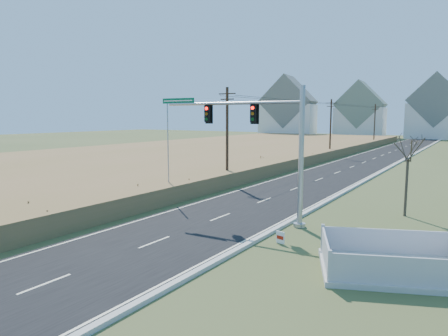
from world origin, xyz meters
TOP-DOWN VIEW (x-y plane):
  - ground at (0.00, 0.00)m, footprint 260.00×260.00m
  - road at (0.00, 50.00)m, footprint 8.00×180.00m
  - curb at (4.15, 50.00)m, footprint 0.30×180.00m
  - reed_marsh at (-24.00, 40.00)m, footprint 38.00×110.00m
  - utility_pole_near at (-6.50, 15.00)m, footprint 1.80×0.26m
  - utility_pole_mid at (-6.50, 45.00)m, footprint 1.80×0.26m
  - utility_pole_far at (-6.50, 75.00)m, footprint 1.80×0.26m
  - condo_nw at (-38.00, 100.00)m, footprint 17.69×13.38m
  - condo_nnw at (-18.00, 108.00)m, footprint 14.93×11.17m
  - condo_n at (2.00, 112.00)m, footprint 15.27×10.20m
  - traffic_signal_mast at (3.03, 4.66)m, footprint 10.09×0.92m
  - fence_enclosure at (10.82, 0.46)m, footprint 6.85×5.89m
  - open_sign at (5.33, 1.36)m, footprint 0.49×0.16m
  - flagpole at (-6.60, 6.76)m, footprint 0.33×0.33m
  - bare_tree at (9.63, 10.82)m, footprint 2.08×2.08m

SIDE VIEW (x-z plane):
  - ground at x=0.00m, z-range 0.00..0.00m
  - road at x=0.00m, z-range 0.00..0.06m
  - curb at x=4.15m, z-range 0.00..0.18m
  - fence_enclosure at x=10.82m, z-range -0.39..0.92m
  - open_sign at x=5.33m, z-range 0.02..0.63m
  - reed_marsh at x=-24.00m, z-range 0.00..1.30m
  - flagpole at x=-6.60m, z-range -0.74..6.62m
  - bare_tree at x=9.63m, z-range 1.69..7.20m
  - utility_pole_near at x=-6.50m, z-range 0.18..9.18m
  - utility_pole_mid at x=-6.50m, z-range 0.18..9.18m
  - utility_pole_far at x=-6.50m, z-range 0.18..9.18m
  - traffic_signal_mast at x=3.03m, z-range 0.84..8.87m
  - condo_nnw at x=-18.00m, z-range -1.58..15.45m
  - condo_n at x=2.00m, z-range -1.66..16.88m
  - condo_nw at x=-38.00m, z-range -1.82..17.23m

